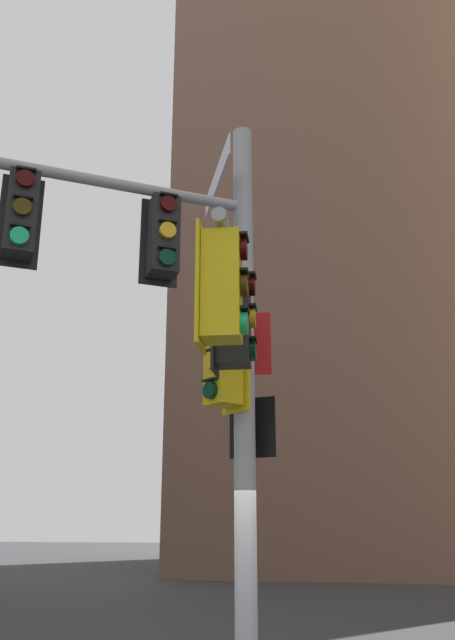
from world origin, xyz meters
TOP-DOWN VIEW (x-y plane):
  - building_mid_block at (2.78, 26.96)m, footprint 17.79×17.79m
  - signal_pole_assembly at (-0.40, -0.66)m, footprint 3.03×3.12m

SIDE VIEW (x-z plane):
  - signal_pole_assembly at x=-0.40m, z-range 0.64..7.86m
  - building_mid_block at x=2.78m, z-range 0.00..28.40m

